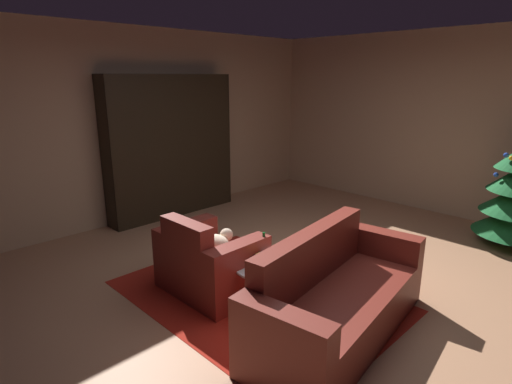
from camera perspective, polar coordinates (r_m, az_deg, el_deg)
name	(u,v)px	position (r m, az deg, el deg)	size (l,w,h in m)	color
ground_plane	(301,285)	(4.33, 6.23, -12.61)	(7.98, 7.98, 0.00)	#AE7A57
wall_back	(448,124)	(6.81, 24.96, 8.46)	(6.19, 0.06, 2.72)	tan
wall_left	(138,126)	(6.24, -15.96, 8.77)	(0.06, 6.77, 2.72)	tan
area_rug	(256,296)	(4.11, -0.03, -14.11)	(2.59, 1.83, 0.01)	maroon
bookshelf_unit	(180,147)	(6.36, -10.48, 6.13)	(0.33, 2.04, 2.08)	black
armchair_red	(209,264)	(4.10, -6.50, -9.80)	(0.97, 0.71, 0.79)	maroon
couch_red	(335,300)	(3.54, 10.90, -14.45)	(0.99, 1.99, 0.83)	maroon
coffee_table	(268,269)	(3.82, 1.62, -10.56)	(0.62, 0.62, 0.40)	black
book_stack_on_table	(266,260)	(3.76, 1.36, -9.39)	(0.23, 0.17, 0.11)	#3E7C58
bottle_on_table	(264,247)	(3.91, 1.08, -7.63)	(0.07, 0.07, 0.25)	#125520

